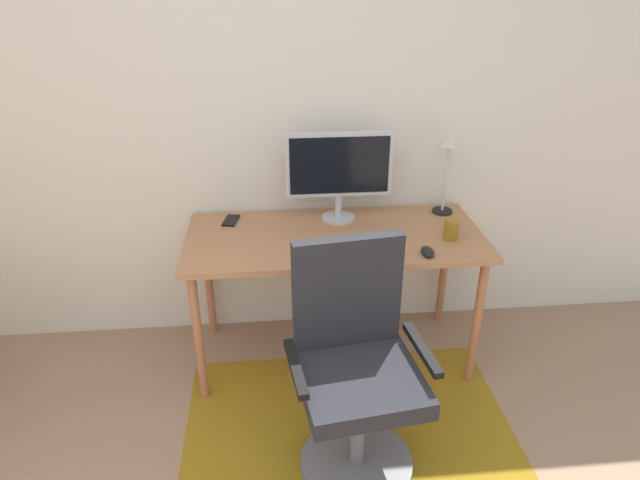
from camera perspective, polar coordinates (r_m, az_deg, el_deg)
wall_back at (r=2.97m, az=-7.62°, el=13.16°), size 6.00×0.10×2.60m
area_rug at (r=2.68m, az=3.43°, el=-21.00°), size 1.55×1.36×0.01m
desk at (r=2.81m, az=1.55°, el=-0.81°), size 1.51×0.68×0.76m
monitor at (r=2.85m, az=2.01°, el=7.52°), size 0.56×0.18×0.48m
keyboard at (r=2.58m, az=3.70°, el=-1.45°), size 0.43×0.13×0.02m
computer_mouse at (r=2.63m, az=11.19°, el=-1.20°), size 0.06×0.10×0.03m
coffee_cup at (r=2.79m, az=13.58°, el=1.09°), size 0.07×0.07×0.10m
cell_phone at (r=2.97m, az=-9.29°, el=2.04°), size 0.09×0.15×0.01m
desk_lamp at (r=3.00m, az=13.23°, el=8.33°), size 0.11×0.11×0.44m
office_chair at (r=2.34m, az=3.68°, el=-14.28°), size 0.60×0.54×1.03m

